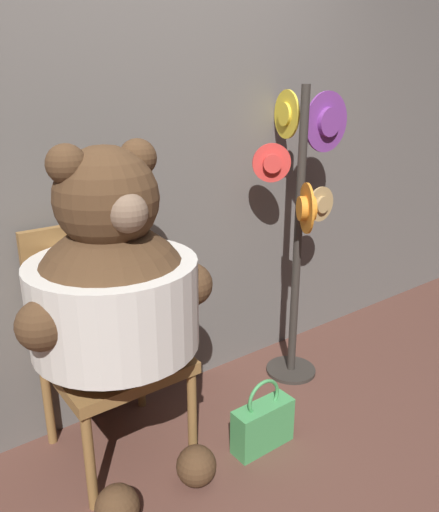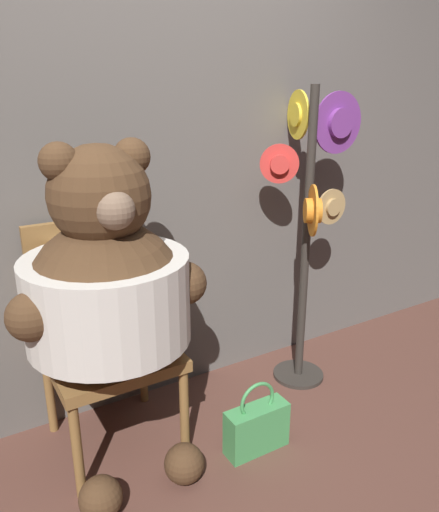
# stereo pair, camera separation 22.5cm
# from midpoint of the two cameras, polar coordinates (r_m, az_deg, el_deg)

# --- Properties ---
(ground_plane) EXTENTS (14.00, 14.00, 0.00)m
(ground_plane) POSITION_cam_midpoint_polar(r_m,az_deg,el_deg) (2.27, -2.49, -24.53)
(ground_plane) COLOR brown
(wall_back) EXTENTS (8.00, 0.10, 2.46)m
(wall_back) POSITION_cam_midpoint_polar(r_m,az_deg,el_deg) (2.36, -13.98, 10.48)
(wall_back) COLOR #66605B
(wall_back) RESTS_ON ground_plane
(chair) EXTENTS (0.52, 0.53, 1.01)m
(chair) POSITION_cam_midpoint_polar(r_m,az_deg,el_deg) (2.26, -15.90, -8.74)
(chair) COLOR olive
(chair) RESTS_ON ground_plane
(teddy_bear) EXTENTS (0.79, 0.70, 1.38)m
(teddy_bear) POSITION_cam_midpoint_polar(r_m,az_deg,el_deg) (1.99, -15.12, -4.26)
(teddy_bear) COLOR #4C331E
(teddy_bear) RESTS_ON ground_plane
(hat_display_rack) EXTENTS (0.52, 0.51, 1.56)m
(hat_display_rack) POSITION_cam_midpoint_polar(r_m,az_deg,el_deg) (2.60, 6.96, 5.26)
(hat_display_rack) COLOR #332D28
(hat_display_rack) RESTS_ON ground_plane
(handbag_on_ground) EXTENTS (0.29, 0.10, 0.35)m
(handbag_on_ground) POSITION_cam_midpoint_polar(r_m,az_deg,el_deg) (2.36, 2.11, -18.72)
(handbag_on_ground) COLOR #479E56
(handbag_on_ground) RESTS_ON ground_plane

